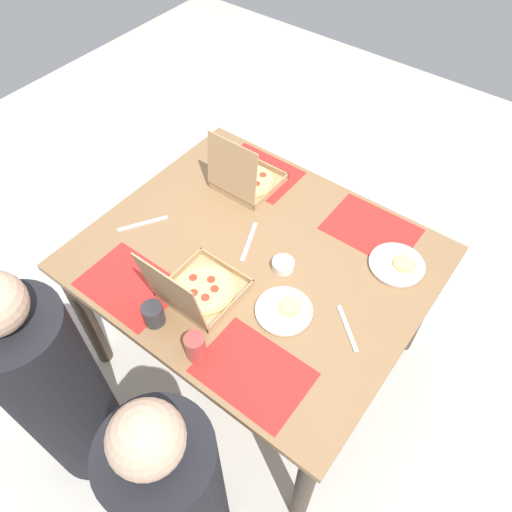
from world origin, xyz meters
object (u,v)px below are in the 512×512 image
pizza_box_center (198,290)px  plate_far_right (284,310)px  cup_clear_right (153,314)px  pizza_box_corner_left (245,179)px  plate_near_right (397,265)px  condiment_bowl (283,265)px  diner_right_seat (59,392)px  cup_clear_left (195,347)px  diner_left_seat (176,498)px

pizza_box_center → plate_far_right: 0.32m
pizza_box_center → cup_clear_right: pizza_box_center is taller
pizza_box_corner_left → pizza_box_center: bearing=111.9°
plate_near_right → plate_far_right: (0.23, 0.43, 0.00)m
pizza_box_center → condiment_bowl: (-0.17, -0.30, -0.03)m
pizza_box_corner_left → diner_right_seat: size_ratio=0.23×
diner_right_seat → cup_clear_left: bearing=-138.2°
plate_near_right → diner_right_seat: (0.75, 1.10, -0.22)m
cup_clear_left → cup_clear_right: (0.20, -0.01, -0.01)m
plate_near_right → condiment_bowl: bearing=38.1°
pizza_box_center → plate_far_right: (-0.29, -0.14, -0.04)m
plate_near_right → condiment_bowl: condiment_bowl is taller
plate_far_right → cup_clear_left: 0.35m
pizza_box_center → diner_left_seat: bearing=122.9°
condiment_bowl → diner_left_seat: 0.88m
plate_near_right → diner_left_seat: bearing=81.1°
plate_near_right → plate_far_right: same height
plate_near_right → cup_clear_left: cup_clear_left is taller
pizza_box_corner_left → cup_clear_left: (-0.38, 0.75, 0.01)m
pizza_box_center → diner_right_seat: (0.24, 0.53, -0.26)m
pizza_box_center → plate_near_right: size_ratio=1.42×
diner_left_seat → diner_right_seat: size_ratio=0.97×
plate_far_right → cup_clear_left: bearing=66.2°
pizza_box_center → plate_far_right: pizza_box_center is taller
pizza_box_corner_left → cup_clear_left: bearing=116.7°
pizza_box_corner_left → plate_far_right: size_ratio=1.39×
cup_clear_right → condiment_bowl: (-0.22, -0.47, -0.03)m
pizza_box_center → diner_right_seat: bearing=65.2°
cup_clear_left → diner_left_seat: (-0.19, 0.35, -0.28)m
pizza_box_center → cup_clear_left: pizza_box_center is taller
cup_clear_left → condiment_bowl: (-0.02, -0.48, -0.03)m
pizza_box_corner_left → cup_clear_left: 0.84m
pizza_box_center → condiment_bowl: bearing=-119.0°
pizza_box_center → cup_clear_right: (0.06, 0.17, -0.00)m
cup_clear_left → diner_right_seat: (0.39, 0.35, -0.26)m
pizza_box_center → diner_left_seat: 0.68m
cup_clear_left → cup_clear_right: bearing=-2.6°
pizza_box_corner_left → diner_right_seat: bearing=89.3°
pizza_box_corner_left → diner_left_seat: bearing=117.4°
plate_far_right → pizza_box_center: bearing=25.7°
pizza_box_corner_left → condiment_bowl: 0.48m
plate_far_right → plate_near_right: bearing=-117.6°
pizza_box_corner_left → plate_near_right: 0.74m
plate_near_right → cup_clear_right: bearing=52.4°
pizza_box_center → plate_near_right: bearing=-131.9°
plate_near_right → diner_left_seat: 1.13m
plate_near_right → condiment_bowl: 0.44m
pizza_box_corner_left → pizza_box_center: pizza_box_center is taller
plate_near_right → cup_clear_left: bearing=64.0°
cup_clear_right → pizza_box_corner_left: bearing=-76.9°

